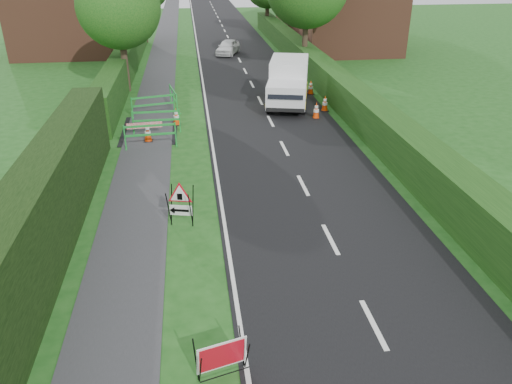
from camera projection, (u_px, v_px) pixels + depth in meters
ground at (245, 267)px, 12.64m from camera, size 120.00×120.00×0.00m
road_surface at (229, 39)px, 44.05m from camera, size 6.00×90.00×0.02m
footpath at (166, 40)px, 43.40m from camera, size 2.00×90.00×0.02m
hedge_west_near at (40, 283)px, 12.05m from camera, size 1.10×18.00×2.50m
hedge_west_far at (128, 75)px, 31.61m from camera, size 1.00×24.00×1.80m
hedge_east at (329, 93)px, 27.64m from camera, size 1.20×50.00×1.50m
house_west at (65, 13)px, 36.85m from camera, size 7.50×7.40×7.88m
house_east_a at (348, 12)px, 37.56m from camera, size 7.50×7.40×7.88m
tree_nw at (118, 7)px, 26.12m from camera, size 4.40×4.40×6.70m
red_rect_sign at (222, 356)px, 9.26m from camera, size 1.06×0.80×0.81m
triangle_sign at (179, 201)px, 14.14m from camera, size 0.97×0.97×1.18m
works_van at (288, 82)px, 25.25m from camera, size 2.94×5.07×2.18m
traffic_cone_0 at (316, 110)px, 23.43m from camera, size 0.38×0.38×0.79m
traffic_cone_1 at (325, 103)px, 24.48m from camera, size 0.38×0.38×0.79m
traffic_cone_2 at (311, 87)px, 27.27m from camera, size 0.38×0.38×0.79m
traffic_cone_3 at (148, 132)px, 20.64m from camera, size 0.38×0.38×0.79m
traffic_cone_4 at (176, 117)px, 22.56m from camera, size 0.38×0.38×0.79m
ped_barrier_0 at (150, 133)px, 19.90m from camera, size 2.08×0.50×1.00m
ped_barrier_1 at (156, 118)px, 21.56m from camera, size 2.07×0.39×1.00m
ped_barrier_2 at (153, 103)px, 23.70m from camera, size 2.09×0.80×1.00m
ped_barrier_3 at (173, 96)px, 24.77m from camera, size 0.71×2.09×1.00m
redwhite_plank at (145, 135)px, 21.48m from camera, size 1.50×0.16×0.25m
hatchback_car at (228, 47)px, 37.38m from camera, size 2.26×3.38×1.07m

